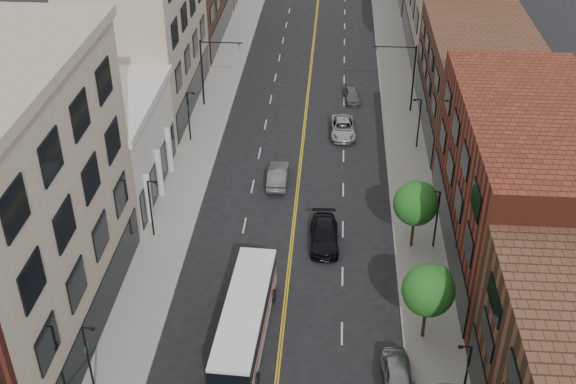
% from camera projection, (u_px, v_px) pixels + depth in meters
% --- Properties ---
extents(sidewalk_left, '(4.00, 110.00, 0.15)m').
position_uv_depth(sidewalk_left, '(192.00, 166.00, 66.54)').
color(sidewalk_left, gray).
rests_on(sidewalk_left, ground).
extents(sidewalk_right, '(4.00, 110.00, 0.15)m').
position_uv_depth(sidewalk_right, '(410.00, 174.00, 65.37)').
color(sidewalk_right, gray).
rests_on(sidewalk_right, ground).
extents(bldg_l_tanoffice, '(10.00, 22.00, 18.00)m').
position_uv_depth(bldg_l_tanoffice, '(1.00, 219.00, 43.64)').
color(bldg_l_tanoffice, tan).
rests_on(bldg_l_tanoffice, ground).
extents(bldg_l_white, '(10.00, 14.00, 8.00)m').
position_uv_depth(bldg_l_white, '(99.00, 147.00, 61.48)').
color(bldg_l_white, silver).
rests_on(bldg_l_white, ground).
extents(bldg_l_far_a, '(10.00, 20.00, 18.00)m').
position_uv_depth(bldg_l_far_a, '(140.00, 23.00, 73.10)').
color(bldg_l_far_a, tan).
rests_on(bldg_l_far_a, ground).
extents(bldg_r_mid, '(10.00, 22.00, 12.00)m').
position_uv_depth(bldg_r_mid, '(525.00, 185.00, 52.53)').
color(bldg_r_mid, '#5C2418').
rests_on(bldg_r_mid, ground).
extents(bldg_r_far_a, '(10.00, 20.00, 10.00)m').
position_uv_depth(bldg_r_far_a, '(478.00, 81.00, 70.74)').
color(bldg_r_far_a, '#543421').
rests_on(bldg_r_far_a, ground).
extents(tree_r_2, '(3.40, 3.40, 5.59)m').
position_uv_depth(tree_r_2, '(430.00, 289.00, 45.62)').
color(tree_r_2, black).
rests_on(tree_r_2, sidewalk_right).
extents(tree_r_3, '(3.40, 3.40, 5.59)m').
position_uv_depth(tree_r_3, '(417.00, 202.00, 54.04)').
color(tree_r_3, black).
rests_on(tree_r_3, sidewalk_right).
extents(lamp_l_1, '(0.81, 0.55, 5.05)m').
position_uv_depth(lamp_l_1, '(88.00, 355.00, 42.32)').
color(lamp_l_1, black).
rests_on(lamp_l_1, sidewalk_left).
extents(lamp_l_2, '(0.81, 0.55, 5.05)m').
position_uv_depth(lamp_l_2, '(151.00, 205.00, 55.79)').
color(lamp_l_2, black).
rests_on(lamp_l_2, sidewalk_left).
extents(lamp_l_3, '(0.81, 0.55, 5.05)m').
position_uv_depth(lamp_l_3, '(189.00, 114.00, 69.25)').
color(lamp_l_3, black).
rests_on(lamp_l_3, sidewalk_left).
extents(lamp_r_1, '(0.81, 0.55, 5.05)m').
position_uv_depth(lamp_r_1, '(466.00, 375.00, 41.04)').
color(lamp_r_1, black).
rests_on(lamp_r_1, sidewalk_right).
extents(lamp_r_2, '(0.81, 0.55, 5.05)m').
position_uv_depth(lamp_r_2, '(436.00, 216.00, 54.51)').
color(lamp_r_2, black).
rests_on(lamp_r_2, sidewalk_right).
extents(lamp_r_3, '(0.81, 0.55, 5.05)m').
position_uv_depth(lamp_r_3, '(419.00, 121.00, 67.97)').
color(lamp_r_3, black).
rests_on(lamp_r_3, sidewalk_right).
extents(signal_mast_left, '(4.49, 0.18, 7.20)m').
position_uv_depth(signal_mast_left, '(209.00, 65.00, 75.04)').
color(signal_mast_left, black).
rests_on(signal_mast_left, sidewalk_left).
extents(signal_mast_right, '(4.49, 0.18, 7.20)m').
position_uv_depth(signal_mast_right, '(407.00, 70.00, 73.84)').
color(signal_mast_right, black).
rests_on(signal_mast_right, sidewalk_right).
extents(city_bus, '(3.27, 11.96, 3.05)m').
position_uv_depth(city_bus, '(245.00, 319.00, 46.73)').
color(city_bus, white).
rests_on(city_bus, ground).
extents(car_parked_far, '(2.18, 4.77, 1.59)m').
position_uv_depth(car_parked_far, '(398.00, 378.00, 43.71)').
color(car_parked_far, '#94959A').
rests_on(car_parked_far, ground).
extents(car_lane_behind, '(1.69, 4.84, 1.59)m').
position_uv_depth(car_lane_behind, '(278.00, 175.00, 63.80)').
color(car_lane_behind, '#535358').
rests_on(car_lane_behind, ground).
extents(car_lane_a, '(2.43, 5.51, 1.57)m').
position_uv_depth(car_lane_a, '(324.00, 235.00, 56.17)').
color(car_lane_a, black).
rests_on(car_lane_a, ground).
extents(car_lane_b, '(2.64, 5.37, 1.47)m').
position_uv_depth(car_lane_b, '(343.00, 128.00, 71.56)').
color(car_lane_b, '#AEB2B6').
rests_on(car_lane_b, ground).
extents(car_lane_c, '(1.99, 4.03, 1.32)m').
position_uv_depth(car_lane_c, '(352.00, 95.00, 78.29)').
color(car_lane_c, '#54545A').
rests_on(car_lane_c, ground).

